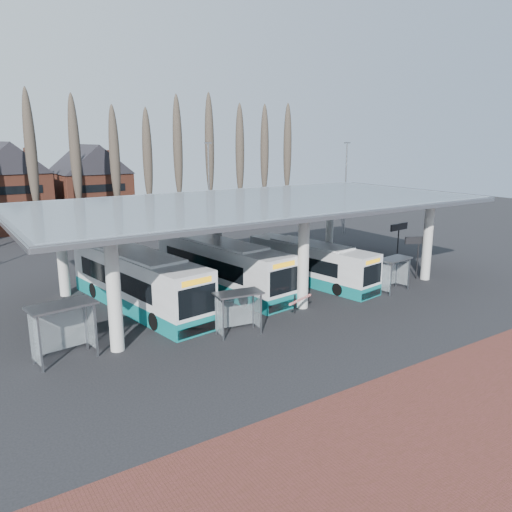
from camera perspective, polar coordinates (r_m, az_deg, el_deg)
ground at (r=30.36m, az=8.28°, el=-7.12°), size 140.00×140.00×0.00m
station_canopy at (r=35.17m, az=-0.12°, el=5.37°), size 32.00×16.00×6.34m
poplar_row at (r=57.42m, az=-14.25°, el=11.11°), size 45.10×1.10×14.50m
lamp_post_b at (r=53.65m, az=-5.40°, el=7.65°), size 0.80×0.16×10.17m
lamp_post_c at (r=57.00m, az=10.19°, el=7.82°), size 0.80×0.16×10.17m
bus_0 at (r=32.51m, az=-13.42°, el=-2.81°), size 4.63×13.33×3.63m
bus_1 at (r=35.52m, az=-4.04°, el=-1.21°), size 4.40×12.87×3.51m
bus_2 at (r=37.43m, az=6.17°, el=-0.86°), size 4.04×11.14×3.03m
shelter_0 at (r=25.81m, az=-21.33°, el=-6.71°), size 3.27×1.95×2.86m
shelter_1 at (r=27.33m, az=-2.13°, el=-5.41°), size 2.75×1.65×2.41m
shelter_2 at (r=36.26m, az=15.35°, el=-1.21°), size 2.73×1.61×2.40m
info_sign_0 at (r=39.81m, az=18.10°, el=1.37°), size 2.06×1.03×3.29m
info_sign_1 at (r=44.63m, az=16.01°, el=2.89°), size 2.30×0.37×3.43m
barrier at (r=30.48m, az=4.93°, el=-5.10°), size 2.28×1.05×1.19m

